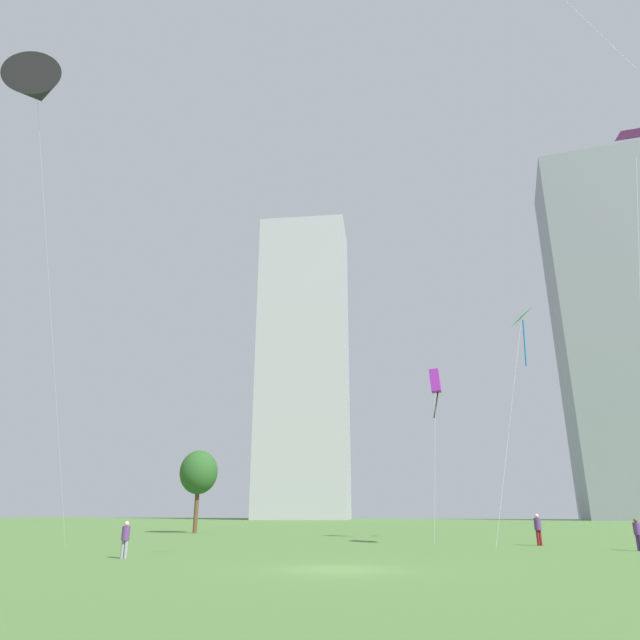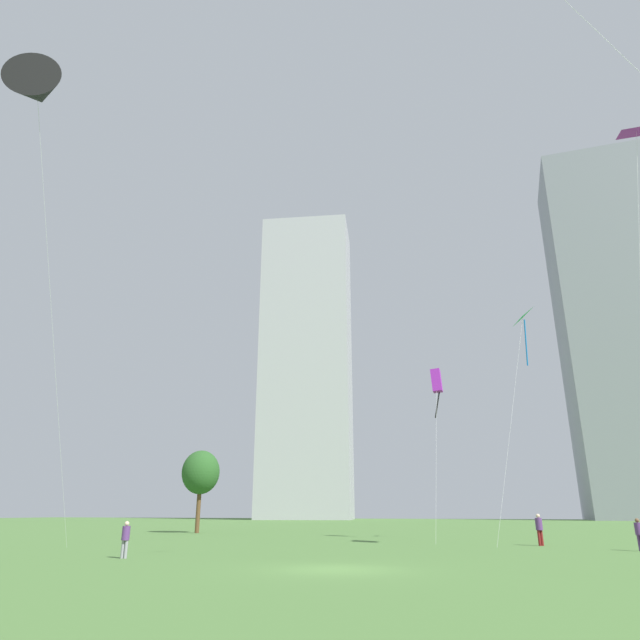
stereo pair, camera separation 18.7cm
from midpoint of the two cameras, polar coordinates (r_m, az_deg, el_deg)
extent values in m
plane|color=#4C7538|center=(22.06, 2.01, -23.97)|extent=(280.00, 280.00, 0.00)
cylinder|color=gray|center=(28.15, -18.91, -21.16)|extent=(0.14, 0.14, 0.75)
cylinder|color=gray|center=(28.23, -19.20, -21.12)|extent=(0.14, 0.14, 0.75)
cylinder|color=#593372|center=(28.16, -18.90, -19.78)|extent=(0.35, 0.35, 0.60)
sphere|color=beige|center=(28.15, -18.81, -18.97)|extent=(0.20, 0.20, 0.20)
cylinder|color=#593372|center=(35.91, 29.80, -19.04)|extent=(0.15, 0.15, 0.79)
cylinder|color=#593372|center=(35.84, 29.72, -17.92)|extent=(0.36, 0.36, 0.62)
sphere|color=brown|center=(35.83, 29.61, -17.26)|extent=(0.21, 0.21, 0.21)
cylinder|color=maroon|center=(38.84, 21.71, -19.86)|extent=(0.17, 0.17, 0.88)
cylinder|color=maroon|center=(38.72, 21.49, -19.89)|extent=(0.17, 0.17, 0.88)
cylinder|color=#593372|center=(38.76, 21.46, -18.71)|extent=(0.41, 0.41, 0.70)
sphere|color=beige|center=(38.75, 21.37, -18.02)|extent=(0.24, 0.24, 0.24)
pyramid|color=purple|center=(37.55, 29.59, 16.32)|extent=(2.29, 2.60, 0.92)
cylinder|color=silver|center=(39.67, 19.00, -9.32)|extent=(3.22, 6.04, 15.69)
pyramid|color=green|center=(44.46, 19.96, 0.35)|extent=(1.53, 1.27, 1.23)
cylinder|color=blue|center=(43.88, 20.29, -2.15)|extent=(0.23, 0.70, 3.35)
cylinder|color=silver|center=(34.26, -25.38, -0.45)|extent=(2.34, 9.64, 23.43)
cone|color=black|center=(35.85, -26.65, 20.25)|extent=(3.65, 3.39, 3.07)
cylinder|color=silver|center=(41.56, 11.84, -13.17)|extent=(0.21, 4.93, 11.59)
cube|color=purple|center=(44.86, 11.85, -6.05)|extent=(0.83, 0.83, 1.86)
cylinder|color=black|center=(44.54, 11.99, -8.08)|extent=(0.60, 0.51, 2.60)
cylinder|color=brown|center=(58.04, -12.15, -18.25)|extent=(0.41, 0.41, 4.31)
ellipsoid|color=#285623|center=(58.15, -11.91, -14.87)|extent=(3.65, 3.65, 4.15)
cube|color=gray|center=(161.70, 27.60, -0.81)|extent=(24.44, 25.37, 92.06)
cube|color=#A8A8AD|center=(150.55, -1.30, -4.41)|extent=(25.90, 21.34, 78.85)
camera|label=1|loc=(0.09, -89.82, -0.06)|focal=31.54mm
camera|label=2|loc=(0.09, 90.18, 0.06)|focal=31.54mm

